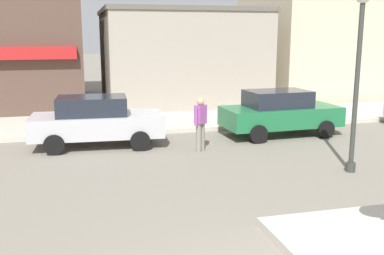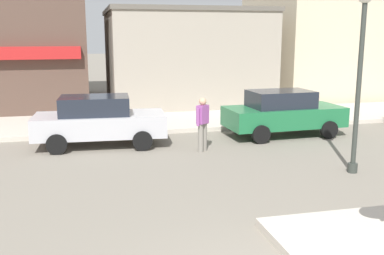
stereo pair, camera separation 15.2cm
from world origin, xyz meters
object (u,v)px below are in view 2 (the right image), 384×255
(parked_car_second, at_px, (283,112))
(pedestrian_crossing_near, at_px, (203,123))
(parked_car_nearest, at_px, (99,120))
(lamp_post, at_px, (361,54))

(parked_car_second, bearing_deg, pedestrian_crossing_near, -156.35)
(parked_car_nearest, xyz_separation_m, parked_car_second, (6.17, -0.02, 0.00))
(lamp_post, relative_size, parked_car_second, 1.11)
(parked_car_nearest, relative_size, pedestrian_crossing_near, 2.54)
(parked_car_second, distance_m, pedestrian_crossing_near, 3.51)
(parked_car_nearest, distance_m, pedestrian_crossing_near, 3.28)
(parked_car_nearest, bearing_deg, pedestrian_crossing_near, -25.78)
(parked_car_nearest, height_order, parked_car_second, same)
(parked_car_second, bearing_deg, lamp_post, -90.92)
(lamp_post, distance_m, parked_car_nearest, 7.79)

